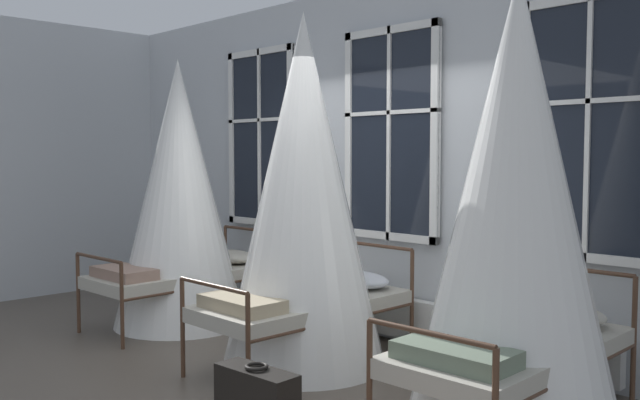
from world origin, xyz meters
The scene contains 6 objects.
ground centered at (0.00, 0.00, 0.00)m, with size 19.01×19.01×0.00m, color brown.
back_wall_with_windows centered at (0.00, 1.42, 1.66)m, with size 8.64×0.10×3.33m, color silver.
window_bank centered at (0.00, 1.30, 1.18)m, with size 4.80×0.10×2.81m.
cot_first centered at (-1.89, 0.28, 1.30)m, with size 1.34×1.85×2.68m.
cot_second centered at (-0.01, 0.24, 1.39)m, with size 1.34×1.83×2.86m.
cot_third centered at (1.87, 0.28, 1.38)m, with size 1.34×1.84×2.85m.
Camera 1 is at (4.08, -3.56, 1.72)m, focal length 38.82 mm.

